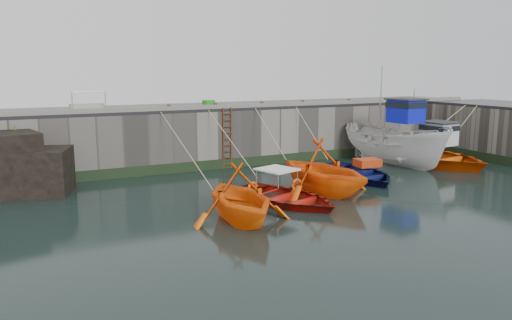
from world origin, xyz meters
name	(u,v)px	position (x,y,z in m)	size (l,w,h in m)	color
ground	(381,210)	(0.00, 0.00, 0.00)	(120.00, 120.00, 0.00)	black
quay_back	(242,133)	(0.00, 12.50, 1.50)	(30.00, 5.00, 3.00)	slate
road_back	(241,106)	(0.00, 12.50, 3.08)	(30.00, 5.00, 0.16)	black
kerb_back	(259,105)	(0.00, 10.15, 3.26)	(30.00, 0.30, 0.20)	slate
algae_back	(261,160)	(0.00, 9.96, 0.25)	(30.00, 0.08, 0.50)	black
ladder	(227,138)	(-2.00, 9.91, 1.59)	(0.51, 0.08, 3.20)	#3F1E0F
boat_near_white	(240,220)	(-5.22, 1.24, 0.00)	(3.75, 4.34, 2.29)	orange
boat_near_white_rope	(188,186)	(-5.22, 6.87, 0.00)	(0.04, 6.78, 3.10)	tan
boat_near_blue	(286,203)	(-2.66, 2.50, 0.00)	(3.40, 4.76, 0.99)	#A1160D
boat_near_blue_rope	(235,178)	(-2.66, 7.50, 0.00)	(0.04, 5.63, 3.10)	tan
boat_near_blacktrim	(322,193)	(-0.46, 3.25, 0.00)	(4.28, 4.96, 2.61)	#FF5F0D
boat_near_blacktrim_rope	(271,173)	(-0.46, 7.88, 0.00)	(0.04, 4.98, 3.10)	tan
boat_near_navy	(357,179)	(2.60, 4.83, 0.00)	(3.58, 5.02, 1.04)	#0A0F42
boat_near_navy_rope	(314,165)	(2.60, 8.66, 0.00)	(0.04, 3.73, 3.10)	tan
boat_far_white	(396,144)	(6.68, 6.81, 1.14)	(3.48, 7.31, 5.72)	silver
boat_far_orange	(429,155)	(8.54, 6.19, 0.47)	(5.88, 7.66, 4.47)	#EE5D0C
fish_crate	(209,103)	(-2.21, 12.02, 3.32)	(0.60, 0.42, 0.32)	#1F981B
railing	(87,107)	(-8.75, 11.25, 3.36)	(1.60, 1.05, 1.00)	#A5A8AD
bollard_a	(169,107)	(-5.00, 10.25, 3.30)	(0.18, 0.18, 0.28)	#3F1E0F
bollard_b	(216,106)	(-2.50, 10.25, 3.30)	(0.18, 0.18, 0.28)	#3F1E0F
bollard_c	(262,104)	(0.20, 10.25, 3.30)	(0.18, 0.18, 0.28)	#3F1E0F
bollard_d	(303,103)	(2.80, 10.25, 3.30)	(0.18, 0.18, 0.28)	#3F1E0F
bollard_e	(349,101)	(6.00, 10.25, 3.30)	(0.18, 0.18, 0.28)	#3F1E0F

